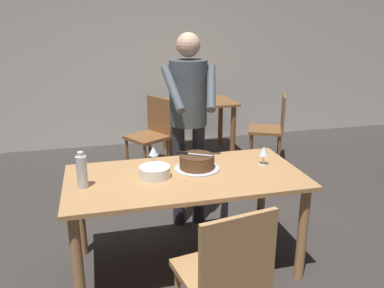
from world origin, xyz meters
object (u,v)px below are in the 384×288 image
at_px(wine_glass_far, 264,152).
at_px(wine_glass_near, 153,152).
at_px(main_dining_table, 185,189).
at_px(background_chair_0, 272,126).
at_px(background_table, 198,113).
at_px(cake_knife, 188,154).
at_px(chair_near_side, 225,272).
at_px(cake_on_platter, 197,163).
at_px(person_cutting_cake, 189,110).
at_px(plate_stack, 155,172).
at_px(background_chair_1, 152,131).
at_px(water_bottle, 82,171).

bearing_deg(wine_glass_far, wine_glass_near, 165.57).
relative_size(wine_glass_near, wine_glass_far, 1.00).
height_order(main_dining_table, background_chair_0, background_chair_0).
bearing_deg(wine_glass_far, background_table, 86.56).
distance_m(cake_knife, background_table, 2.56).
distance_m(main_dining_table, wine_glass_near, 0.39).
bearing_deg(main_dining_table, cake_knife, 69.57).
xyz_separation_m(chair_near_side, background_chair_0, (1.59, 2.78, 0.00)).
xyz_separation_m(cake_on_platter, cake_knife, (-0.06, 0.04, 0.06)).
relative_size(cake_on_platter, wine_glass_far, 2.36).
xyz_separation_m(person_cutting_cake, background_chair_0, (1.45, 1.34, -0.58)).
relative_size(plate_stack, background_chair_1, 0.24).
relative_size(cake_on_platter, cake_knife, 1.39).
bearing_deg(person_cutting_cake, cake_knife, -104.52).
bearing_deg(cake_on_platter, plate_stack, -166.77).
relative_size(cake_knife, background_table, 0.24).
relative_size(plate_stack, person_cutting_cake, 0.13).
relative_size(wine_glass_near, background_table, 0.14).
relative_size(cake_on_platter, background_chair_1, 0.38).
xyz_separation_m(chair_near_side, background_chair_1, (0.03, 2.90, 0.00)).
relative_size(wine_glass_near, background_chair_1, 0.16).
distance_m(water_bottle, chair_near_side, 1.13).
distance_m(cake_knife, chair_near_side, 1.01).
height_order(cake_on_platter, chair_near_side, chair_near_side).
bearing_deg(background_chair_1, cake_on_platter, -88.63).
height_order(cake_on_platter, wine_glass_near, wine_glass_near).
distance_m(chair_near_side, background_chair_0, 3.20).
bearing_deg(background_table, main_dining_table, -106.96).
height_order(main_dining_table, water_bottle, water_bottle).
distance_m(cake_on_platter, background_chair_1, 2.02).
bearing_deg(main_dining_table, wine_glass_far, 6.00).
relative_size(wine_glass_far, person_cutting_cake, 0.08).
relative_size(cake_knife, plate_stack, 1.11).
bearing_deg(background_chair_1, background_table, 33.43).
bearing_deg(plate_stack, cake_knife, 23.05).
height_order(plate_stack, wine_glass_far, wine_glass_far).
xyz_separation_m(plate_stack, background_chair_1, (0.28, 2.08, -0.30)).
bearing_deg(cake_knife, cake_on_platter, -30.43).
distance_m(cake_knife, person_cutting_cake, 0.56).
relative_size(chair_near_side, background_table, 0.90).
distance_m(wine_glass_far, background_table, 2.52).
height_order(wine_glass_far, background_chair_1, background_chair_1).
relative_size(cake_on_platter, person_cutting_cake, 0.20).
xyz_separation_m(main_dining_table, background_chair_1, (0.06, 2.10, -0.15)).
bearing_deg(wine_glass_far, cake_on_platter, 176.62).
bearing_deg(wine_glass_far, plate_stack, -176.87).
bearing_deg(wine_glass_near, cake_on_platter, -31.17).
height_order(water_bottle, chair_near_side, water_bottle).
bearing_deg(cake_on_platter, cake_knife, 149.57).
distance_m(wine_glass_far, person_cutting_cake, 0.76).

